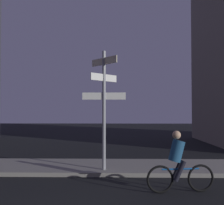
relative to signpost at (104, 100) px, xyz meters
name	(u,v)px	position (x,y,z in m)	size (l,w,h in m)	color
sidewalk_kerb	(77,167)	(-1.02, 0.76, -2.43)	(40.00, 2.51, 0.14)	gray
signpost	(104,100)	(0.00, 0.00, 0.00)	(1.48, 0.90, 4.04)	gray
cyclist	(179,164)	(2.06, -2.04, -1.75)	(1.81, 0.38, 1.61)	black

